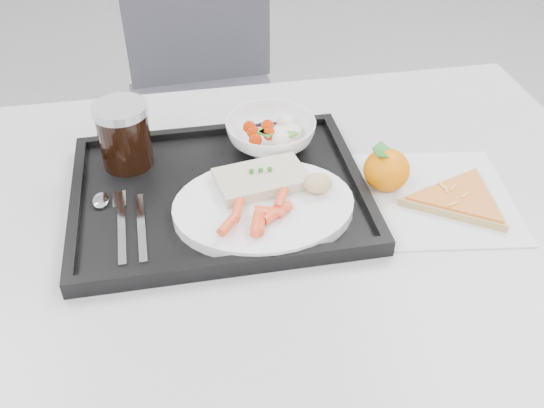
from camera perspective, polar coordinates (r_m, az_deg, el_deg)
table at (r=0.97m, az=-1.60°, el=-3.74°), size 1.20×0.80×0.75m
chair at (r=1.77m, az=-6.42°, el=11.93°), size 0.44×0.44×0.93m
tray at (r=0.95m, az=-4.96°, el=0.99°), size 0.45×0.35×0.03m
dinner_plate at (r=0.90m, az=-0.80°, el=-0.27°), size 0.27×0.27×0.02m
fish_fillet at (r=0.92m, az=-1.02°, el=2.40°), size 0.15×0.10×0.03m
bread_roll at (r=0.91m, az=4.34°, el=1.97°), size 0.06×0.05×0.03m
salad_bowl at (r=1.03m, az=-0.11°, el=6.68°), size 0.15×0.15×0.05m
cola_glass at (r=1.00m, az=-13.75°, el=6.42°), size 0.09×0.09×0.11m
cutlery at (r=0.92m, az=-14.11°, el=-1.08°), size 0.08×0.17×0.01m
napkin at (r=0.98m, az=14.70°, el=0.61°), size 0.28×0.27×0.00m
tangerine at (r=0.97m, az=10.74°, el=3.18°), size 0.09×0.09×0.07m
pizza_slice at (r=0.98m, az=17.27°, el=0.45°), size 0.22×0.22×0.02m
carrot_pile at (r=0.85m, az=-1.05°, el=-0.97°), size 0.12×0.09×0.02m
salad_contents at (r=1.02m, az=0.33°, el=6.85°), size 0.10×0.09×0.03m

